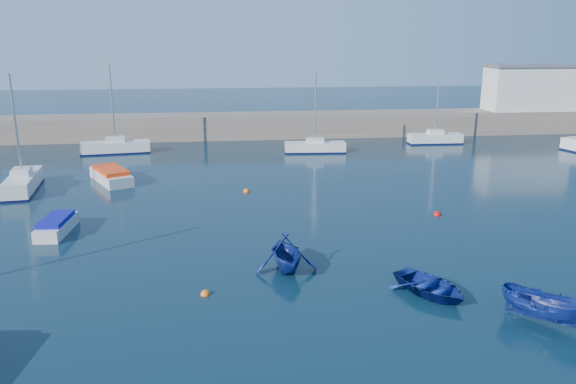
{
  "coord_description": "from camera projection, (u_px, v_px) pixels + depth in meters",
  "views": [
    {
      "loc": [
        -5.74,
        -17.07,
        10.92
      ],
      "look_at": [
        -1.95,
        16.43,
        1.6
      ],
      "focal_mm": 35.0,
      "sensor_mm": 36.0,
      "label": 1
    }
  ],
  "objects": [
    {
      "name": "ground",
      "position": [
        395.0,
        356.0,
        19.87
      ],
      "size": [
        220.0,
        220.0,
        0.0
      ],
      "primitive_type": "plane",
      "color": "#0C2434",
      "rests_on": "ground"
    },
    {
      "name": "back_wall",
      "position": [
        276.0,
        125.0,
        63.58
      ],
      "size": [
        96.0,
        4.5,
        2.6
      ],
      "primitive_type": "cube",
      "color": "#77685B",
      "rests_on": "ground"
    },
    {
      "name": "harbor_office",
      "position": [
        530.0,
        89.0,
        65.82
      ],
      "size": [
        10.0,
        4.0,
        5.0
      ],
      "primitive_type": "cube",
      "color": "silver",
      "rests_on": "back_wall"
    },
    {
      "name": "sailboat_3",
      "position": [
        23.0,
        182.0,
        41.16
      ],
      "size": [
        2.59,
        6.55,
        8.51
      ],
      "rotation": [
        0.0,
        0.0,
        0.13
      ],
      "color": "silver",
      "rests_on": "ground"
    },
    {
      "name": "sailboat_5",
      "position": [
        116.0,
        147.0,
        54.59
      ],
      "size": [
        6.64,
        2.68,
        8.55
      ],
      "rotation": [
        0.0,
        0.0,
        1.71
      ],
      "color": "silver",
      "rests_on": "ground"
    },
    {
      "name": "sailboat_6",
      "position": [
        315.0,
        147.0,
        54.93
      ],
      "size": [
        5.98,
        1.98,
        7.79
      ],
      "rotation": [
        0.0,
        0.0,
        1.51
      ],
      "color": "silver",
      "rests_on": "ground"
    },
    {
      "name": "sailboat_7",
      "position": [
        435.0,
        138.0,
        59.5
      ],
      "size": [
        5.67,
        1.7,
        7.54
      ],
      "rotation": [
        0.0,
        0.0,
        1.55
      ],
      "color": "silver",
      "rests_on": "ground"
    },
    {
      "name": "motorboat_1",
      "position": [
        57.0,
        225.0,
        32.33
      ],
      "size": [
        1.58,
        3.94,
        0.95
      ],
      "rotation": [
        0.0,
        0.0,
        -0.06
      ],
      "color": "silver",
      "rests_on": "ground"
    },
    {
      "name": "motorboat_2",
      "position": [
        111.0,
        175.0,
        43.76
      ],
      "size": [
        4.12,
        5.62,
        1.1
      ],
      "rotation": [
        0.0,
        0.0,
        0.48
      ],
      "color": "silver",
      "rests_on": "ground"
    },
    {
      "name": "dinghy_center",
      "position": [
        430.0,
        286.0,
        24.58
      ],
      "size": [
        4.04,
        4.49,
        0.76
      ],
      "primitive_type": "imported",
      "rotation": [
        0.0,
        0.0,
        0.48
      ],
      "color": "navy",
      "rests_on": "ground"
    },
    {
      "name": "dinghy_left",
      "position": [
        286.0,
        253.0,
        27.01
      ],
      "size": [
        3.2,
        3.63,
        1.8
      ],
      "primitive_type": "imported",
      "rotation": [
        0.0,
        0.0,
        0.07
      ],
      "color": "navy",
      "rests_on": "ground"
    },
    {
      "name": "dinghy_right",
      "position": [
        545.0,
        307.0,
        22.07
      ],
      "size": [
        3.34,
        3.36,
        1.33
      ],
      "primitive_type": "imported",
      "rotation": [
        0.0,
        0.0,
        0.78
      ],
      "color": "navy",
      "rests_on": "ground"
    },
    {
      "name": "buoy_0",
      "position": [
        205.0,
        295.0,
        24.65
      ],
      "size": [
        0.43,
        0.43,
        0.43
      ],
      "primitive_type": "sphere",
      "color": "orange",
      "rests_on": "ground"
    },
    {
      "name": "buoy_1",
      "position": [
        437.0,
        215.0,
        35.7
      ],
      "size": [
        0.5,
        0.5,
        0.5
      ],
      "primitive_type": "sphere",
      "color": "#B5110D",
      "rests_on": "ground"
    },
    {
      "name": "buoy_3",
      "position": [
        247.0,
        192.0,
        41.04
      ],
      "size": [
        0.48,
        0.48,
        0.48
      ],
      "primitive_type": "sphere",
      "color": "orange",
      "rests_on": "ground"
    }
  ]
}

